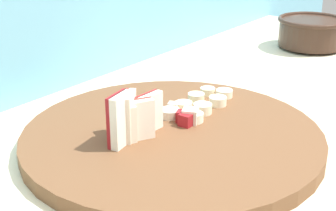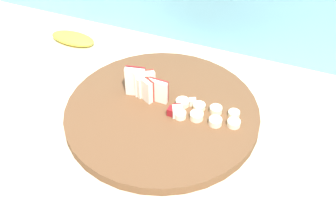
{
  "view_description": "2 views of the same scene",
  "coord_description": "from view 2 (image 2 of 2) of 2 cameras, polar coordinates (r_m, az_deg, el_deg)",
  "views": [
    {
      "loc": [
        -0.57,
        -0.28,
        1.21
      ],
      "look_at": [
        -0.09,
        0.09,
        0.97
      ],
      "focal_mm": 53.05,
      "sensor_mm": 36.0,
      "label": 1
    },
    {
      "loc": [
        0.17,
        -0.52,
        1.54
      ],
      "look_at": [
        -0.06,
        0.07,
        0.96
      ],
      "focal_mm": 46.0,
      "sensor_mm": 36.0,
      "label": 2
    }
  ],
  "objects": [
    {
      "name": "cutting_board",
      "position": [
        0.9,
        -0.8,
        -1.02
      ],
      "size": [
        0.41,
        0.41,
        0.02
      ],
      "primitive_type": "cylinder",
      "color": "brown",
      "rests_on": "tiled_countertop"
    },
    {
      "name": "apple_dice_pile",
      "position": [
        0.89,
        1.01,
        -0.29
      ],
      "size": [
        0.09,
        0.07,
        0.02
      ],
      "color": "beige",
      "rests_on": "cutting_board"
    },
    {
      "name": "tile_backsplash",
      "position": [
        1.24,
        8.1,
        -0.22
      ],
      "size": [
        2.4,
        0.04,
        1.41
      ],
      "primitive_type": "cube",
      "color": "#6BADC6",
      "rests_on": "ground"
    },
    {
      "name": "banana_peel",
      "position": [
        1.15,
        -12.48,
        8.67
      ],
      "size": [
        0.12,
        0.06,
        0.02
      ],
      "primitive_type": "ellipsoid",
      "rotation": [
        0.0,
        0.0,
        6.25
      ],
      "color": "gold",
      "rests_on": "tiled_countertop"
    },
    {
      "name": "banana_slice_rows",
      "position": [
        0.88,
        5.04,
        -1.04
      ],
      "size": [
        0.14,
        0.07,
        0.01
      ],
      "color": "white",
      "rests_on": "cutting_board"
    },
    {
      "name": "apple_wedge_fan",
      "position": [
        0.91,
        -3.1,
        2.71
      ],
      "size": [
        0.1,
        0.06,
        0.07
      ],
      "color": "#B22D23",
      "rests_on": "cutting_board"
    }
  ]
}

